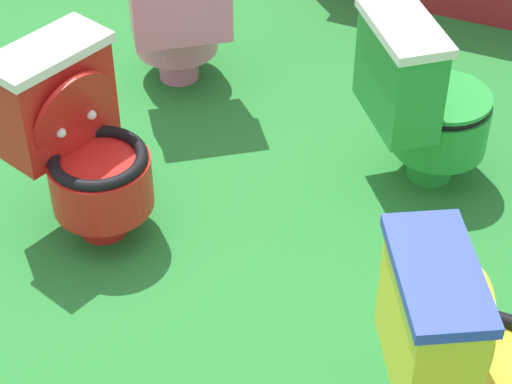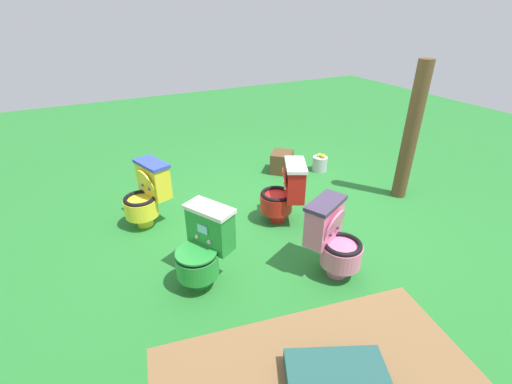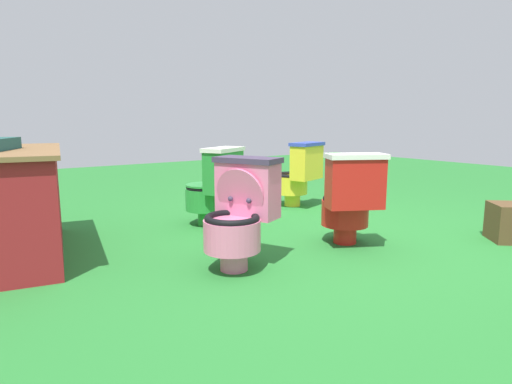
{
  "view_description": "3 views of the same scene",
  "coord_description": "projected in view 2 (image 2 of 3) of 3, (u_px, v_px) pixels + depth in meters",
  "views": [
    {
      "loc": [
        1.23,
        -2.51,
        2.44
      ],
      "look_at": [
        0.66,
        -0.08,
        0.31
      ],
      "focal_mm": 67.16,
      "sensor_mm": 36.0,
      "label": 1
    },
    {
      "loc": [
        1.89,
        2.94,
        2.26
      ],
      "look_at": [
        0.33,
        -0.09,
        0.43
      ],
      "focal_mm": 24.83,
      "sensor_mm": 36.0,
      "label": 2
    },
    {
      "loc": [
        -2.24,
        2.42,
        0.97
      ],
      "look_at": [
        0.94,
        0.19,
        0.31
      ],
      "focal_mm": 30.12,
      "sensor_mm": 36.0,
      "label": 3
    }
  ],
  "objects": [
    {
      "name": "ground",
      "position": [
        285.0,
        221.0,
        4.13
      ],
      "size": [
        14.0,
        14.0,
        0.0
      ],
      "primitive_type": "plane",
      "color": "#26752D"
    },
    {
      "name": "toilet_yellow",
      "position": [
        147.0,
        194.0,
        3.95
      ],
      "size": [
        0.59,
        0.54,
        0.73
      ],
      "rotation": [
        0.0,
        0.0,
        5.04
      ],
      "color": "yellow",
      "rests_on": "ground"
    },
    {
      "name": "toilet_pink",
      "position": [
        333.0,
        239.0,
        3.2
      ],
      "size": [
        0.57,
        0.62,
        0.73
      ],
      "rotation": [
        0.0,
        0.0,
        0.45
      ],
      "color": "pink",
      "rests_on": "ground"
    },
    {
      "name": "toilet_red",
      "position": [
        285.0,
        192.0,
        3.98
      ],
      "size": [
        0.62,
        0.58,
        0.73
      ],
      "rotation": [
        0.0,
        0.0,
        4.23
      ],
      "color": "red",
      "rests_on": "ground"
    },
    {
      "name": "toilet_green",
      "position": [
        203.0,
        247.0,
        3.09
      ],
      "size": [
        0.62,
        0.59,
        0.73
      ],
      "rotation": [
        0.0,
        0.0,
        5.21
      ],
      "color": "green",
      "rests_on": "ground"
    },
    {
      "name": "wooden_post",
      "position": [
        411.0,
        133.0,
        4.3
      ],
      "size": [
        0.18,
        0.18,
        1.71
      ],
      "primitive_type": "cylinder",
      "color": "brown",
      "rests_on": "ground"
    },
    {
      "name": "small_crate",
      "position": [
        282.0,
        162.0,
        5.28
      ],
      "size": [
        0.45,
        0.45,
        0.31
      ],
      "primitive_type": "cube",
      "rotation": [
        0.0,
        0.0,
        0.86
      ],
      "color": "brown",
      "rests_on": "ground"
    },
    {
      "name": "lemon_bucket",
      "position": [
        320.0,
        163.0,
        5.33
      ],
      "size": [
        0.22,
        0.22,
        0.28
      ],
      "color": "#B7B7BF",
      "rests_on": "ground"
    }
  ]
}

